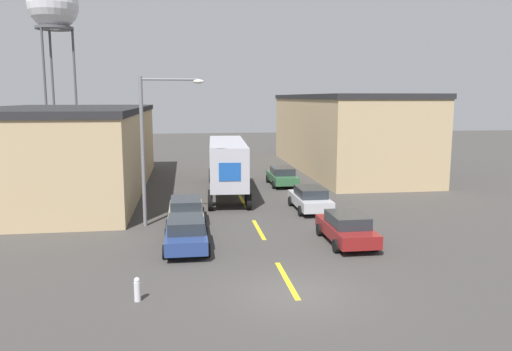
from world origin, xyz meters
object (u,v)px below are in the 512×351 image
(parked_car_right_mid, at_px, (310,198))
(street_lamp, at_px, (151,139))
(parked_car_right_far, at_px, (282,176))
(parked_car_right_near, at_px, (346,228))
(semi_truck, at_px, (227,161))
(parked_car_left_near, at_px, (186,233))
(fire_hydrant, at_px, (137,289))
(parked_car_left_far, at_px, (186,211))
(water_tower, at_px, (53,7))

(parked_car_right_mid, xyz_separation_m, street_lamp, (-9.15, -2.33, 3.89))
(parked_car_right_far, bearing_deg, parked_car_right_near, -90.00)
(parked_car_right_far, bearing_deg, street_lamp, -129.34)
(semi_truck, height_order, street_lamp, street_lamp)
(parked_car_left_near, distance_m, fire_hydrant, 5.97)
(parked_car_right_mid, bearing_deg, parked_car_left_near, -137.84)
(parked_car_left_near, relative_size, fire_hydrant, 5.39)
(parked_car_left_far, bearing_deg, parked_car_right_mid, 17.36)
(semi_truck, xyz_separation_m, parked_car_right_mid, (4.51, -6.33, -1.56))
(street_lamp, bearing_deg, parked_car_left_far, 0.22)
(parked_car_left_far, xyz_separation_m, parked_car_left_near, (0.00, -4.40, 0.00))
(semi_truck, bearing_deg, parked_car_left_near, -99.56)
(parked_car_left_near, bearing_deg, semi_truck, 77.41)
(parked_car_right_mid, bearing_deg, parked_car_left_far, -162.64)
(parked_car_left_far, relative_size, parked_car_right_far, 1.00)
(parked_car_right_mid, xyz_separation_m, fire_hydrant, (-9.06, -12.45, -0.33))
(semi_truck, height_order, parked_car_right_near, semi_truck)
(street_lamp, relative_size, fire_hydrant, 9.41)
(fire_hydrant, bearing_deg, parked_car_right_near, 31.40)
(parked_car_right_far, bearing_deg, parked_car_right_mid, -90.00)
(parked_car_left_far, height_order, street_lamp, street_lamp)
(parked_car_right_mid, distance_m, street_lamp, 10.21)
(fire_hydrant, bearing_deg, water_tower, 105.82)
(parked_car_left_near, height_order, fire_hydrant, parked_car_left_near)
(parked_car_left_far, distance_m, water_tower, 43.35)
(parked_car_left_far, relative_size, parked_car_right_near, 1.00)
(parked_car_right_near, xyz_separation_m, water_tower, (-22.46, 41.75, 16.53))
(parked_car_left_far, bearing_deg, parked_car_right_far, 56.35)
(parked_car_right_mid, height_order, parked_car_left_near, same)
(street_lamp, bearing_deg, parked_car_right_far, 50.66)
(parked_car_right_near, distance_m, street_lamp, 10.95)
(parked_car_right_mid, bearing_deg, water_tower, 122.81)
(semi_truck, relative_size, water_tower, 0.64)
(parked_car_right_near, distance_m, water_tower, 50.20)
(parked_car_right_far, xyz_separation_m, parked_car_left_near, (-7.42, -15.55, 0.00))
(semi_truck, distance_m, parked_car_right_far, 5.38)
(street_lamp, bearing_deg, water_tower, 109.71)
(semi_truck, bearing_deg, parked_car_left_far, -105.59)
(parked_car_left_far, xyz_separation_m, fire_hydrant, (-1.64, -10.13, -0.33))
(parked_car_right_far, xyz_separation_m, street_lamp, (-9.15, -11.16, 3.89))
(semi_truck, xyz_separation_m, fire_hydrant, (-4.56, -18.78, -1.88))
(parked_car_right_near, relative_size, parked_car_right_far, 1.00)
(parked_car_right_mid, bearing_deg, parked_car_right_near, -90.00)
(street_lamp, bearing_deg, parked_car_left_near, -68.58)
(semi_truck, relative_size, parked_car_left_far, 2.92)
(parked_car_right_near, height_order, water_tower, water_tower)
(semi_truck, distance_m, parked_car_left_far, 9.26)
(fire_hydrant, bearing_deg, semi_truck, 76.36)
(fire_hydrant, bearing_deg, parked_car_right_far, 66.93)
(water_tower, distance_m, street_lamp, 41.45)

